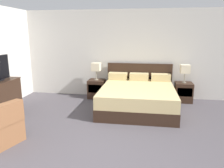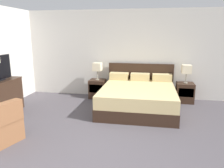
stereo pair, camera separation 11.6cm
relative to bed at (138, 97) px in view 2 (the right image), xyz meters
name	(u,v)px [view 2 (the right image)]	position (x,y,z in m)	size (l,w,h in m)	color
ground_plane	(91,161)	(-0.55, -2.55, -0.31)	(10.80, 10.80, 0.00)	#4C474C
wall_back	(123,54)	(-0.55, 1.08, 0.98)	(7.04, 0.06, 2.58)	beige
bed	(138,97)	(0.00, 0.00, 0.00)	(1.89, 2.13, 1.03)	#332116
nightstand_left	(98,89)	(-1.26, 0.77, -0.04)	(0.47, 0.44, 0.55)	#332116
nightstand_right	(185,93)	(1.26, 0.77, -0.04)	(0.47, 0.44, 0.55)	#332116
table_lamp_left	(97,67)	(-1.26, 0.77, 0.62)	(0.25, 0.25, 0.51)	gray
table_lamp_right	(187,69)	(1.26, 0.77, 0.62)	(0.25, 0.25, 0.51)	gray
dresser	(2,96)	(-3.20, -0.94, 0.11)	(0.50, 1.04, 0.82)	#332116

